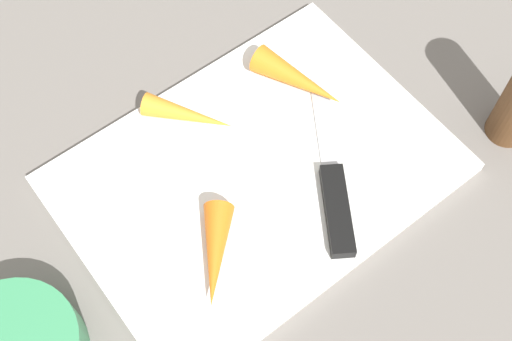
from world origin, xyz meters
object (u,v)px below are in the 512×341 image
object	(u,v)px
knife	(335,198)
carrot_longest	(299,80)
carrot_shortest	(188,115)
carrot_medium	(215,255)
cutting_board	(256,173)

from	to	relation	value
knife	carrot_longest	world-z (taller)	carrot_longest
carrot_shortest	carrot_medium	size ratio (longest dim) A/B	0.98
cutting_board	carrot_shortest	bearing A→B (deg)	-77.46
knife	carrot_longest	distance (m)	0.13
carrot_longest	carrot_shortest	bearing A→B (deg)	-125.90
cutting_board	knife	distance (m)	0.08
carrot_shortest	knife	bearing A→B (deg)	-15.22
cutting_board	carrot_medium	world-z (taller)	carrot_medium
cutting_board	carrot_longest	distance (m)	0.11
carrot_longest	carrot_shortest	xyz separation A→B (m)	(0.11, -0.04, -0.00)
cutting_board	carrot_medium	xyz separation A→B (m)	(0.08, 0.05, 0.02)
carrot_shortest	carrot_medium	distance (m)	0.15
carrot_medium	cutting_board	bearing A→B (deg)	161.34
knife	carrot_medium	distance (m)	0.13
cutting_board	knife	world-z (taller)	knife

